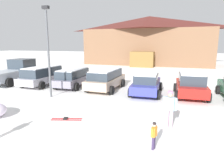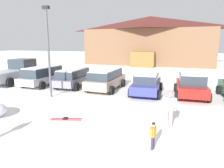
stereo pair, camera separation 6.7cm
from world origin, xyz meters
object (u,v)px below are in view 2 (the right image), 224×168
Objects in this scene: skier_child_in_orange_jacket at (153,134)px; pair_of_skis at (66,119)px; ski_lodge at (149,40)px; parked_blue_hatchback at (147,83)px; parked_red_sedan at (191,85)px; skier_adult_in_blue_parka at (169,108)px; lamp_post at (48,48)px; parked_silver_wagon at (43,75)px; parked_grey_wagon at (74,77)px; parked_beige_suv at (106,79)px; pickup_truck at (16,72)px.

skier_child_in_orange_jacket reaches higher than pair_of_skis.
parked_blue_hatchback is at bearing -82.36° from ski_lodge.
parked_blue_hatchback is 3.05m from parked_red_sedan.
lamp_post reaches higher than skier_adult_in_blue_parka.
parked_blue_hatchback is (3.03, -22.60, -3.44)m from ski_lodge.
pair_of_skis is 0.25× the size of lamp_post.
parked_silver_wagon is 4.88× the size of skier_child_in_orange_jacket.
parked_grey_wagon is at bearing 115.96° from pair_of_skis.
parked_grey_wagon is 0.95× the size of parked_beige_suv.
ski_lodge is 3.64× the size of lamp_post.
parked_beige_suv is at bearing 177.55° from parked_red_sedan.
parked_grey_wagon is 2.68× the size of skier_adult_in_blue_parka.
parked_beige_suv is 5.04m from lamp_post.
skier_adult_in_blue_parka reaches higher than parked_grey_wagon.
pair_of_skis is at bearing -173.81° from skier_adult_in_blue_parka.
parked_silver_wagon reaches higher than parked_blue_hatchback.
pickup_truck is (-3.35, 0.43, 0.10)m from parked_silver_wagon.
parked_grey_wagon is (-3.28, -22.08, -3.38)m from ski_lodge.
ski_lodge is 29.22m from pair_of_skis.
lamp_post reaches higher than parked_grey_wagon.
parked_beige_suv is 3.34m from parked_blue_hatchback.
skier_adult_in_blue_parka reaches higher than pair_of_skis.
skier_adult_in_blue_parka reaches higher than parked_beige_suv.
skier_child_in_orange_jacket is at bearing -101.65° from parked_red_sedan.
parked_red_sedan reaches higher than parked_blue_hatchback.
lamp_post is at bearing 133.27° from pair_of_skis.
skier_child_in_orange_jacket is 0.59× the size of skier_adult_in_blue_parka.
parked_grey_wagon is at bearing 132.71° from skier_child_in_orange_jacket.
skier_adult_in_blue_parka is 1.09× the size of pair_of_skis.
ski_lodge reaches higher than parked_red_sedan.
pickup_truck is at bearing 176.76° from parked_blue_hatchback.
ski_lodge reaches higher than parked_silver_wagon.
parked_beige_suv is at bearing 92.86° from pair_of_skis.
parked_red_sedan is 0.68× the size of pickup_truck.
skier_child_in_orange_jacket is 9.47m from lamp_post.
lamp_post reaches higher than parked_red_sedan.
lamp_post is (3.00, -3.19, 2.47)m from parked_silver_wagon.
skier_adult_in_blue_parka is (8.14, -6.32, 0.10)m from parked_grey_wagon.
lamp_post is (0.13, -3.44, 2.52)m from parked_grey_wagon.
parked_red_sedan is 2.47× the size of skier_adult_in_blue_parka.
parked_silver_wagon is at bearing 151.14° from skier_adult_in_blue_parka.
skier_child_in_orange_jacket is (4.72, -8.25, -0.32)m from parked_beige_suv.
skier_adult_in_blue_parka is (-1.21, -5.93, 0.10)m from parked_red_sedan.
pickup_truck is at bearing 178.14° from parked_beige_suv.
parked_beige_suv is (-0.28, -22.19, -3.34)m from ski_lodge.
parked_grey_wagon is 11.38m from skier_child_in_orange_jacket.
parked_grey_wagon is at bearing 175.28° from parked_blue_hatchback.
skier_child_in_orange_jacket is at bearing -79.82° from parked_blue_hatchback.
skier_child_in_orange_jacket is (1.41, -7.84, -0.22)m from parked_blue_hatchback.
parked_silver_wagon is at bearing 142.56° from skier_child_in_orange_jacket.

